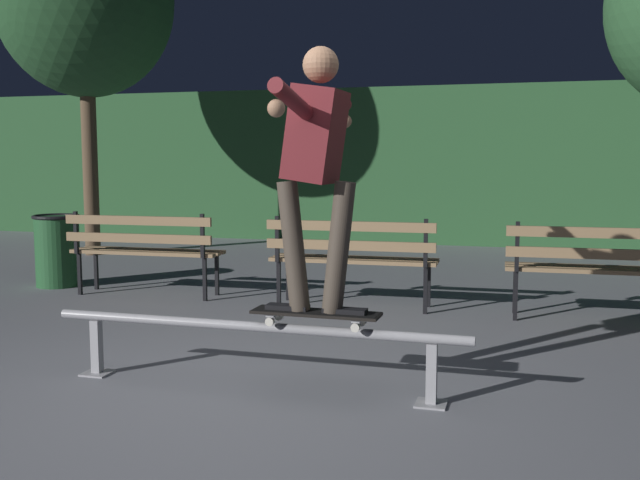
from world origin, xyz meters
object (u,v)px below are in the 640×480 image
Objects in this scene: park_bench_right_center at (601,262)px; trash_can at (57,249)px; skateboarder at (316,157)px; park_bench_left_center at (352,253)px; grind_rail at (253,337)px; park_bench_leftmost at (144,245)px; skateboard at (316,314)px; tree_far_left at (84,0)px.

trash_can is (-5.67, 0.29, -0.12)m from park_bench_right_center.
skateboarder reaches higher than park_bench_left_center.
grind_rail is 2.54m from park_bench_left_center.
park_bench_leftmost is at bearing 130.83° from grind_rail.
skateboard is at bearing -125.82° from park_bench_right_center.
grind_rail is 3.44× the size of skateboard.
park_bench_right_center is at bearing 48.55° from grind_rail.
trash_can reaches higher than skateboard.
park_bench_left_center is 2.21m from park_bench_right_center.
park_bench_left_center is (0.02, 2.53, 0.21)m from grind_rail.
park_bench_leftmost is 4.81m from tree_far_left.
park_bench_leftmost is at bearing -48.62° from tree_far_left.
park_bench_leftmost is at bearing 180.00° from park_bench_left_center.
skateboarder is (0.41, -0.00, 1.10)m from grind_rail.
park_bench_right_center is at bearing -21.81° from tree_far_left.
skateboarder is 3.24m from park_bench_right_center.
park_bench_left_center reaches higher than trash_can.
park_bench_right_center is 5.68m from trash_can.
trash_can is (-3.43, 2.82, 0.08)m from grind_rail.
skateboard is 3.62m from park_bench_leftmost.
park_bench_leftmost reaches higher than skateboard.
grind_rail is at bearing -39.41° from trash_can.
skateboard is 0.50× the size of skateboarder.
tree_far_left reaches higher than skateboard.
trash_can is at bearing -64.63° from tree_far_left.
park_bench_left_center is (2.21, 0.00, 0.00)m from park_bench_leftmost.
grind_rail is at bearing -49.17° from park_bench_leftmost.
tree_far_left is (-4.61, 2.73, 3.15)m from park_bench_left_center.
tree_far_left is 4.24m from trash_can.
grind_rail is at bearing -48.89° from tree_far_left.
grind_rail is 1.67× the size of park_bench_left_center.
grind_rail is 4.45m from trash_can.
skateboard is at bearing -81.37° from park_bench_left_center.
grind_rail is 0.44m from skateboard.
park_bench_leftmost is at bearing -13.21° from trash_can.
trash_can is at bearing 143.71° from skateboard.
tree_far_left reaches higher than skateboarder.
skateboard is 0.98× the size of trash_can.
park_bench_leftmost is (-2.59, 2.53, 0.04)m from skateboard.
skateboard is 2.56m from park_bench_left_center.
skateboard is 4.77m from trash_can.
grind_rail is 1.18m from skateboarder.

